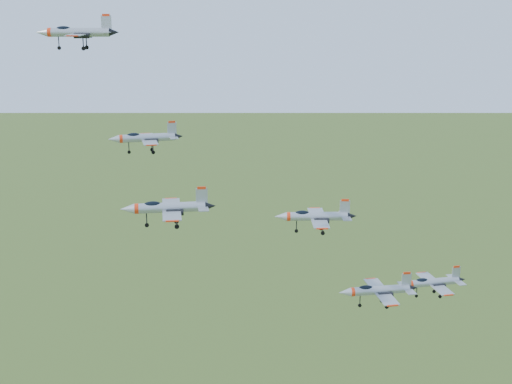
{
  "coord_description": "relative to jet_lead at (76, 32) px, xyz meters",
  "views": [
    {
      "loc": [
        1.39,
        -99.9,
        155.44
      ],
      "look_at": [
        6.66,
        -2.78,
        128.94
      ],
      "focal_mm": 50.0,
      "sensor_mm": 36.0,
      "label": 1
    }
  ],
  "objects": [
    {
      "name": "jet_lead",
      "position": [
        0.0,
        0.0,
        0.0
      ],
      "size": [
        12.76,
        10.51,
        3.42
      ],
      "rotation": [
        0.0,
        0.0,
        -0.04
      ],
      "color": "#999FA5"
    },
    {
      "name": "jet_left_high",
      "position": [
        11.06,
        -12.95,
        -13.96
      ],
      "size": [
        10.54,
        8.85,
        2.83
      ],
      "rotation": [
        0.0,
        0.0,
        0.18
      ],
      "color": "#999FA5"
    },
    {
      "name": "jet_right_high",
      "position": [
        15.19,
        -30.96,
        -18.94
      ],
      "size": [
        11.35,
        9.4,
        3.03
      ],
      "rotation": [
        0.0,
        0.0,
        0.08
      ],
      "color": "#999FA5"
    },
    {
      "name": "jet_left_low",
      "position": [
        36.4,
        -5.47,
        -28.25
      ],
      "size": [
        13.09,
        10.77,
        3.5
      ],
      "rotation": [
        0.0,
        0.0,
        -0.03
      ],
      "color": "#999FA5"
    },
    {
      "name": "jet_right_low",
      "position": [
        41.4,
        -28.91,
        -30.98
      ],
      "size": [
        10.53,
        8.75,
        2.81
      ],
      "rotation": [
        0.0,
        0.0,
        0.11
      ],
      "color": "#999FA5"
    },
    {
      "name": "jet_trail",
      "position": [
        53.62,
        -12.66,
        -36.88
      ],
      "size": [
        10.98,
        9.2,
        2.94
      ],
      "rotation": [
        0.0,
        0.0,
        0.17
      ],
      "color": "#999FA5"
    }
  ]
}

